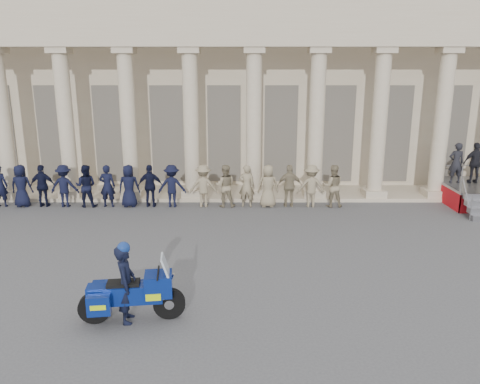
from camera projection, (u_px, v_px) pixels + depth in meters
name	position (u px, v px, depth m)	size (l,w,h in m)	color
ground	(212.00, 279.00, 12.45)	(90.00, 90.00, 0.00)	#464649
building	(227.00, 87.00, 25.59)	(40.00, 12.50, 9.00)	tan
officer_rank	(126.00, 186.00, 18.90)	(17.81, 0.66, 1.73)	black
motorcycle	(133.00, 293.00, 10.24)	(2.33, 1.02, 1.49)	black
rider	(126.00, 282.00, 10.15)	(0.50, 0.69, 1.86)	black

